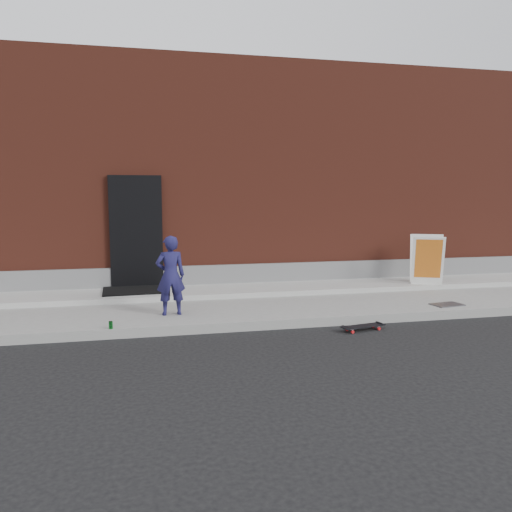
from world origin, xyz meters
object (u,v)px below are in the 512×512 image
object	(u,v)px
pizza_sign	(427,259)
soda_can	(111,325)
skateboard	(363,326)
child	(171,275)

from	to	relation	value
pizza_sign	soda_can	distance (m)	6.65
skateboard	soda_can	xyz separation A→B (m)	(-3.86, 0.39, 0.14)
pizza_sign	soda_can	world-z (taller)	pizza_sign
child	skateboard	bearing A→B (deg)	154.58
skateboard	pizza_sign	world-z (taller)	pizza_sign
skateboard	soda_can	world-z (taller)	soda_can
child	pizza_sign	bearing A→B (deg)	-172.17
pizza_sign	skateboard	bearing A→B (deg)	-137.01
soda_can	child	bearing A→B (deg)	37.55
soda_can	skateboard	bearing A→B (deg)	-5.81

